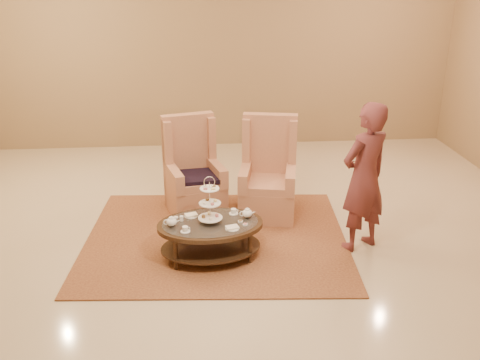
{
  "coord_description": "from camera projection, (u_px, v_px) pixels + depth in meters",
  "views": [
    {
      "loc": [
        -0.4,
        -5.07,
        2.93
      ],
      "look_at": [
        0.05,
        0.2,
        0.82
      ],
      "focal_mm": 40.0,
      "sensor_mm": 36.0,
      "label": 1
    }
  ],
  "objects": [
    {
      "name": "ground",
      "position": [
        237.0,
        257.0,
        5.81
      ],
      "size": [
        8.0,
        8.0,
        0.0
      ],
      "primitive_type": "plane",
      "color": "beige",
      "rests_on": "ground"
    },
    {
      "name": "ceiling",
      "position": [
        237.0,
        257.0,
        5.81
      ],
      "size": [
        8.0,
        8.0,
        0.02
      ],
      "primitive_type": "cube",
      "color": "white",
      "rests_on": "ground"
    },
    {
      "name": "wall_back",
      "position": [
        217.0,
        43.0,
        8.86
      ],
      "size": [
        8.0,
        0.04,
        3.5
      ],
      "primitive_type": "cube",
      "color": "#987A52",
      "rests_on": "ground"
    },
    {
      "name": "rug",
      "position": [
        216.0,
        238.0,
        6.2
      ],
      "size": [
        3.15,
        2.69,
        0.02
      ],
      "rotation": [
        0.0,
        0.0,
        -0.07
      ],
      "color": "#945F34",
      "rests_on": "ground"
    },
    {
      "name": "tea_table",
      "position": [
        210.0,
        229.0,
        5.67
      ],
      "size": [
        1.19,
        0.88,
        0.94
      ],
      "rotation": [
        0.0,
        0.0,
        0.09
      ],
      "color": "black",
      "rests_on": "ground"
    },
    {
      "name": "armchair_left",
      "position": [
        193.0,
        180.0,
        6.79
      ],
      "size": [
        0.82,
        0.83,
        1.23
      ],
      "rotation": [
        0.0,
        0.0,
        0.27
      ],
      "color": "tan",
      "rests_on": "ground"
    },
    {
      "name": "armchair_right",
      "position": [
        268.0,
        182.0,
        6.69
      ],
      "size": [
        0.8,
        0.82,
        1.25
      ],
      "rotation": [
        0.0,
        0.0,
        -0.2
      ],
      "color": "tan",
      "rests_on": "ground"
    },
    {
      "name": "person",
      "position": [
        364.0,
        178.0,
        5.72
      ],
      "size": [
        0.72,
        0.64,
        1.66
      ],
      "rotation": [
        0.0,
        0.0,
        3.64
      ],
      "color": "maroon",
      "rests_on": "ground"
    }
  ]
}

